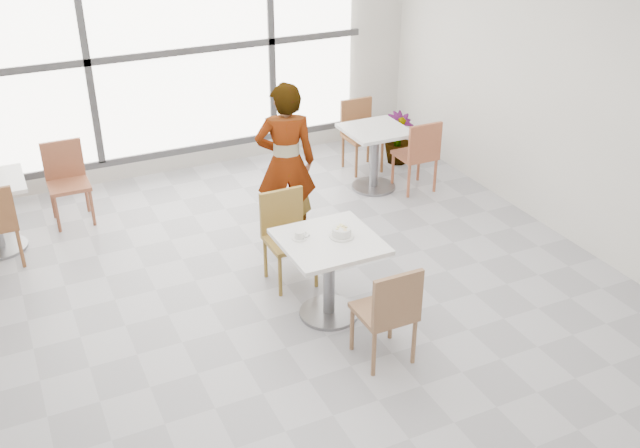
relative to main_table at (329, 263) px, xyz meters
name	(u,v)px	position (x,y,z in m)	size (l,w,h in m)	color
floor	(306,309)	(-0.15, 0.16, -0.52)	(7.00, 7.00, 0.00)	#9E9EA5
wall_back	(181,50)	(-0.15, 3.66, 0.98)	(6.00, 6.00, 0.00)	silver
wall_right	(592,100)	(2.85, 0.16, 0.98)	(7.00, 7.00, 0.00)	silver
window	(183,51)	(-0.15, 3.59, 0.98)	(4.60, 0.07, 2.52)	white
main_table	(329,263)	(0.00, 0.00, 0.00)	(0.80, 0.80, 0.75)	silver
chair_near	(389,310)	(0.13, -0.79, -0.02)	(0.42, 0.42, 0.87)	#896143
chair_far	(286,231)	(-0.09, 0.72, -0.02)	(0.42, 0.42, 0.87)	olive
oatmeal_bowl	(342,232)	(0.11, 0.00, 0.27)	(0.21, 0.21, 0.09)	silver
coffee_cup	(300,235)	(-0.21, 0.12, 0.26)	(0.16, 0.13, 0.07)	silver
person	(286,163)	(0.23, 1.47, 0.31)	(0.61, 0.40, 1.66)	black
bg_table_right	(375,150)	(1.63, 2.12, -0.04)	(0.70, 0.70, 0.75)	silver
bg_chair_left_far	(67,176)	(-1.73, 2.85, -0.02)	(0.42, 0.42, 0.87)	brown
bg_chair_right_near	(419,152)	(2.04, 1.82, -0.02)	(0.42, 0.42, 0.87)	#A05437
bg_chair_right_far	(360,130)	(1.76, 2.75, -0.02)	(0.42, 0.42, 0.87)	brown
plant_right	(398,138)	(2.29, 2.68, -0.20)	(0.36, 0.36, 0.65)	#497040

